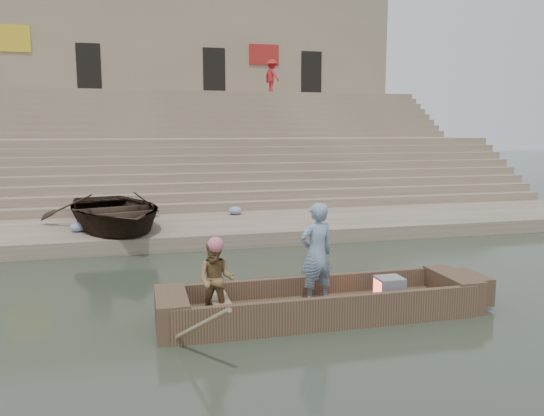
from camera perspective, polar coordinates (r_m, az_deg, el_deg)
name	(u,v)px	position (r m, az deg, el deg)	size (l,w,h in m)	color
ground	(111,348)	(8.48, -16.89, -14.25)	(120.00, 120.00, 0.00)	#283125
lower_landing	(124,233)	(16.12, -15.65, -2.61)	(32.00, 4.00, 0.40)	gray
mid_landing	(127,172)	(23.40, -15.33, 3.76)	(32.00, 3.00, 2.80)	gray
upper_landing	(128,140)	(30.33, -15.18, 7.06)	(32.00, 3.00, 5.20)	gray
ghat_steps	(127,160)	(25.06, -15.30, 4.97)	(32.00, 11.00, 5.20)	gray
building_wall	(128,89)	(34.40, -15.27, 12.21)	(32.00, 5.07, 11.20)	gray
main_rowboat	(321,311)	(9.37, 5.33, -10.95)	(5.00, 1.30, 0.22)	brown
rowboat_trim	(333,299)	(9.37, 6.58, -9.71)	(6.04, 2.63, 1.93)	brown
standing_man	(316,254)	(9.16, 4.80, -4.91)	(0.65, 0.42, 1.77)	navy
rowing_man	(216,280)	(8.55, -6.04, -7.68)	(0.61, 0.48, 1.26)	#2A7F38
television	(389,288)	(9.75, 12.45, -8.42)	(0.46, 0.42, 0.40)	slate
beached_rowboat	(113,211)	(15.70, -16.69, -0.28)	(3.58, 5.01, 1.04)	#2D2116
pedestrian	(272,76)	(30.48, 0.00, 13.98)	(1.18, 0.68, 1.83)	red
cloth_bundles	(18,226)	(16.50, -25.66, -1.72)	(14.94, 2.30, 0.26)	#3F5999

